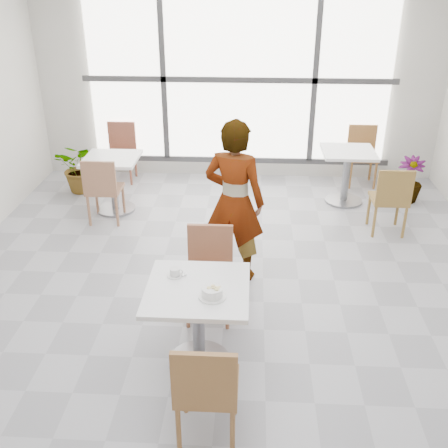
# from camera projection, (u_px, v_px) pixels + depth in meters

# --- Properties ---
(floor) EXTENTS (7.00, 7.00, 0.00)m
(floor) POSITION_uv_depth(u_px,v_px,m) (226.00, 301.00, 5.17)
(floor) COLOR #9E9EA5
(floor) RESTS_ON ground
(wall_back) EXTENTS (6.00, 0.00, 6.00)m
(wall_back) POSITION_uv_depth(u_px,v_px,m) (239.00, 79.00, 7.63)
(wall_back) COLOR silver
(wall_back) RESTS_ON ground
(window) EXTENTS (4.60, 0.07, 2.52)m
(window) POSITION_uv_depth(u_px,v_px,m) (239.00, 80.00, 7.57)
(window) COLOR white
(window) RESTS_ON ground
(main_table) EXTENTS (0.80, 0.80, 0.75)m
(main_table) POSITION_uv_depth(u_px,v_px,m) (198.00, 311.00, 4.13)
(main_table) COLOR white
(main_table) RESTS_ON ground
(chair_near) EXTENTS (0.42, 0.42, 0.87)m
(chair_near) POSITION_uv_depth(u_px,v_px,m) (206.00, 387.00, 3.42)
(chair_near) COLOR olive
(chair_near) RESTS_ON ground
(chair_far) EXTENTS (0.42, 0.42, 0.87)m
(chair_far) POSITION_uv_depth(u_px,v_px,m) (210.00, 266.00, 4.80)
(chair_far) COLOR #985B3E
(chair_far) RESTS_ON ground
(oatmeal_bowl) EXTENTS (0.21, 0.21, 0.10)m
(oatmeal_bowl) POSITION_uv_depth(u_px,v_px,m) (212.00, 292.00, 3.89)
(oatmeal_bowl) COLOR white
(oatmeal_bowl) RESTS_ON main_table
(coffee_cup) EXTENTS (0.16, 0.13, 0.07)m
(coffee_cup) POSITION_uv_depth(u_px,v_px,m) (175.00, 272.00, 4.16)
(coffee_cup) COLOR silver
(coffee_cup) RESTS_ON main_table
(person) EXTENTS (0.71, 0.56, 1.70)m
(person) POSITION_uv_depth(u_px,v_px,m) (234.00, 202.00, 5.24)
(person) COLOR black
(person) RESTS_ON ground
(bg_table_left) EXTENTS (0.70, 0.70, 0.75)m
(bg_table_left) POSITION_uv_depth(u_px,v_px,m) (113.00, 176.00, 6.88)
(bg_table_left) COLOR white
(bg_table_left) RESTS_ON ground
(bg_table_right) EXTENTS (0.70, 0.70, 0.75)m
(bg_table_right) POSITION_uv_depth(u_px,v_px,m) (347.00, 169.00, 7.13)
(bg_table_right) COLOR white
(bg_table_right) RESTS_ON ground
(bg_chair_left_near) EXTENTS (0.42, 0.42, 0.87)m
(bg_chair_left_near) POSITION_uv_depth(u_px,v_px,m) (103.00, 187.00, 6.52)
(bg_chair_left_near) COLOR #A16D4F
(bg_chair_left_near) RESTS_ON ground
(bg_chair_left_far) EXTENTS (0.42, 0.42, 0.87)m
(bg_chair_left_far) POSITION_uv_depth(u_px,v_px,m) (121.00, 148.00, 7.93)
(bg_chair_left_far) COLOR #98533E
(bg_chair_left_far) RESTS_ON ground
(bg_chair_right_near) EXTENTS (0.42, 0.42, 0.87)m
(bg_chair_right_near) POSITION_uv_depth(u_px,v_px,m) (391.00, 197.00, 6.24)
(bg_chair_right_near) COLOR olive
(bg_chair_right_near) RESTS_ON ground
(bg_chair_right_far) EXTENTS (0.42, 0.42, 0.87)m
(bg_chair_right_far) POSITION_uv_depth(u_px,v_px,m) (362.00, 151.00, 7.78)
(bg_chair_right_far) COLOR #A36C37
(bg_chair_right_far) RESTS_ON ground
(plant_left) EXTENTS (0.80, 0.73, 0.75)m
(plant_left) POSITION_uv_depth(u_px,v_px,m) (82.00, 167.00, 7.53)
(plant_left) COLOR #558644
(plant_left) RESTS_ON ground
(plant_right) EXTENTS (0.46, 0.46, 0.64)m
(plant_right) POSITION_uv_depth(u_px,v_px,m) (409.00, 180.00, 7.23)
(plant_right) COLOR #4E7639
(plant_right) RESTS_ON ground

